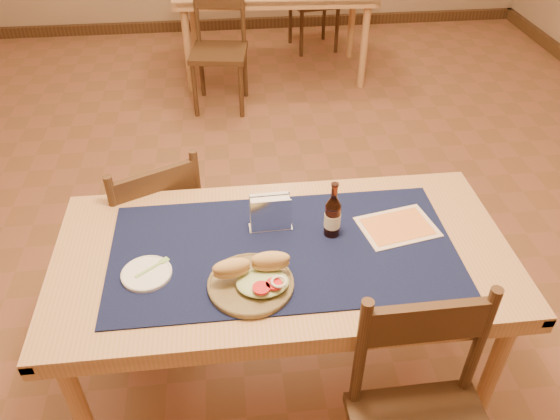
{
  "coord_description": "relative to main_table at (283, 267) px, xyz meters",
  "views": [
    {
      "loc": [
        -0.17,
        -2.2,
        2.04
      ],
      "look_at": [
        0.0,
        -0.7,
        0.85
      ],
      "focal_mm": 35.0,
      "sensor_mm": 36.0,
      "label": 1
    }
  ],
  "objects": [
    {
      "name": "main_table",
      "position": [
        0.0,
        0.0,
        0.0
      ],
      "size": [
        1.6,
        0.8,
        0.75
      ],
      "color": "tan",
      "rests_on": "ground"
    },
    {
      "name": "placemat",
      "position": [
        0.0,
        0.0,
        0.09
      ],
      "size": [
        1.2,
        0.6,
        0.01
      ],
      "primitive_type": "cube",
      "color": "#0E1735",
      "rests_on": "main_table"
    },
    {
      "name": "baseboard",
      "position": [
        0.0,
        0.8,
        -0.62
      ],
      "size": [
        6.0,
        7.0,
        0.1
      ],
      "color": "#412C17",
      "rests_on": "ground"
    },
    {
      "name": "chair_main_far",
      "position": [
        -0.53,
        0.54,
        -0.21
      ],
      "size": [
        0.54,
        0.54,
        0.88
      ],
      "color": "#412C17",
      "rests_on": "ground"
    },
    {
      "name": "chair_back_near",
      "position": [
        -0.18,
        2.61,
        -0.21
      ],
      "size": [
        0.46,
        0.46,
        0.88
      ],
      "color": "#412C17",
      "rests_on": "ground"
    },
    {
      "name": "chair_back_far",
      "position": [
        0.72,
        3.64,
        -0.21
      ],
      "size": [
        0.47,
        0.47,
        0.88
      ],
      "color": "#412C17",
      "rests_on": "ground"
    },
    {
      "name": "sandwich_plate",
      "position": [
        -0.12,
        -0.17,
        0.12
      ],
      "size": [
        0.28,
        0.28,
        0.11
      ],
      "color": "brown",
      "rests_on": "placemat"
    },
    {
      "name": "side_plate",
      "position": [
        -0.46,
        -0.08,
        0.1
      ],
      "size": [
        0.17,
        0.17,
        0.01
      ],
      "color": "white",
      "rests_on": "placemat"
    },
    {
      "name": "fork",
      "position": [
        -0.44,
        -0.05,
        0.1
      ],
      "size": [
        0.11,
        0.09,
        0.0
      ],
      "color": "#86BC67",
      "rests_on": "side_plate"
    },
    {
      "name": "beer_bottle",
      "position": [
        0.18,
        0.06,
        0.17
      ],
      "size": [
        0.06,
        0.06,
        0.22
      ],
      "color": "#4F1F0E",
      "rests_on": "placemat"
    },
    {
      "name": "napkin_holder",
      "position": [
        -0.03,
        0.12,
        0.15
      ],
      "size": [
        0.16,
        0.06,
        0.14
      ],
      "color": "white",
      "rests_on": "placemat"
    },
    {
      "name": "menu_card",
      "position": [
        0.43,
        0.07,
        0.09
      ],
      "size": [
        0.3,
        0.25,
        0.01
      ],
      "color": "beige",
      "rests_on": "placemat"
    }
  ]
}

